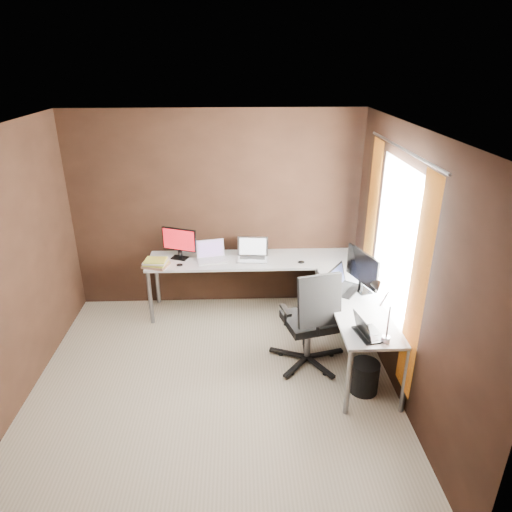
{
  "coord_description": "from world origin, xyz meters",
  "views": [
    {
      "loc": [
        0.28,
        -3.67,
        3.03
      ],
      "look_at": [
        0.46,
        0.95,
        1.01
      ],
      "focal_mm": 32.0,
      "sensor_mm": 36.0,
      "label": 1
    }
  ],
  "objects": [
    {
      "name": "office_chair",
      "position": [
        1.0,
        0.36,
        0.33
      ],
      "size": [
        0.63,
        0.66,
        1.13
      ],
      "rotation": [
        0.0,
        0.0,
        0.25
      ],
      "color": "black",
      "rests_on": "ground"
    },
    {
      "name": "book_stack",
      "position": [
        -0.72,
        1.32,
        0.77
      ],
      "size": [
        0.34,
        0.3,
        0.09
      ],
      "rotation": [
        0.0,
        0.0,
        -0.2
      ],
      "color": "#9B6E53",
      "rests_on": "desk"
    },
    {
      "name": "wastebasket",
      "position": [
        1.48,
        -0.11,
        0.16
      ],
      "size": [
        0.36,
        0.36,
        0.32
      ],
      "primitive_type": "cylinder",
      "rotation": [
        0.0,
        0.0,
        -0.34
      ],
      "color": "black",
      "rests_on": "ground"
    },
    {
      "name": "desk_lamp",
      "position": [
        1.49,
        -0.29,
        1.08
      ],
      "size": [
        0.19,
        0.21,
        0.56
      ],
      "rotation": [
        0.0,
        0.0,
        -0.39
      ],
      "color": "slate",
      "rests_on": "desk"
    },
    {
      "name": "laptop_silver",
      "position": [
        0.44,
        1.52,
        0.78
      ],
      "size": [
        0.4,
        0.3,
        0.25
      ],
      "rotation": [
        0.0,
        0.0,
        -0.08
      ],
      "color": "silver",
      "rests_on": "desk"
    },
    {
      "name": "monitor_right",
      "position": [
        1.57,
        0.61,
        0.99
      ],
      "size": [
        0.22,
        0.53,
        0.45
      ],
      "rotation": [
        0.0,
        0.0,
        1.9
      ],
      "color": "black",
      "rests_on": "desk"
    },
    {
      "name": "desk",
      "position": [
        0.84,
        1.04,
        0.68
      ],
      "size": [
        2.65,
        2.25,
        0.73
      ],
      "color": "silver",
      "rests_on": "ground"
    },
    {
      "name": "drawer_pedestal",
      "position": [
        1.43,
        1.15,
        0.3
      ],
      "size": [
        0.42,
        0.5,
        0.6
      ],
      "primitive_type": "cube",
      "color": "silver",
      "rests_on": "ground"
    },
    {
      "name": "mouse_corner",
      "position": [
        1.03,
        1.34,
        0.75
      ],
      "size": [
        0.1,
        0.08,
        0.03
      ],
      "primitive_type": "ellipsoid",
      "rotation": [
        0.0,
        0.0,
        -0.26
      ],
      "color": "black",
      "rests_on": "desk"
    },
    {
      "name": "monitor_left",
      "position": [
        -0.46,
        1.56,
        0.95
      ],
      "size": [
        0.43,
        0.2,
        0.39
      ],
      "rotation": [
        0.0,
        0.0,
        -0.36
      ],
      "color": "black",
      "rests_on": "desk"
    },
    {
      "name": "room",
      "position": [
        0.34,
        0.07,
        1.28
      ],
      "size": [
        3.6,
        3.6,
        2.5
      ],
      "color": "#BBAD91",
      "rests_on": "ground"
    },
    {
      "name": "laptop_white",
      "position": [
        -0.07,
        1.5,
        0.78
      ],
      "size": [
        0.39,
        0.31,
        0.23
      ],
      "rotation": [
        0.0,
        0.0,
        0.21
      ],
      "color": "silver",
      "rests_on": "desk"
    },
    {
      "name": "laptop_black_big",
      "position": [
        1.38,
        0.66,
        0.78
      ],
      "size": [
        0.42,
        0.45,
        0.24
      ],
      "rotation": [
        0.0,
        0.0,
        0.96
      ],
      "color": "black",
      "rests_on": "desk"
    },
    {
      "name": "laptop_black_small",
      "position": [
        1.41,
        -0.24,
        0.78
      ],
      "size": [
        0.27,
        0.34,
        0.2
      ],
      "rotation": [
        0.0,
        0.0,
        1.77
      ],
      "color": "black",
      "rests_on": "desk"
    },
    {
      "name": "mouse_left",
      "position": [
        -0.44,
        1.32,
        0.75
      ],
      "size": [
        0.09,
        0.07,
        0.03
      ],
      "primitive_type": "ellipsoid",
      "rotation": [
        0.0,
        0.0,
        -0.25
      ],
      "color": "black",
      "rests_on": "desk"
    }
  ]
}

